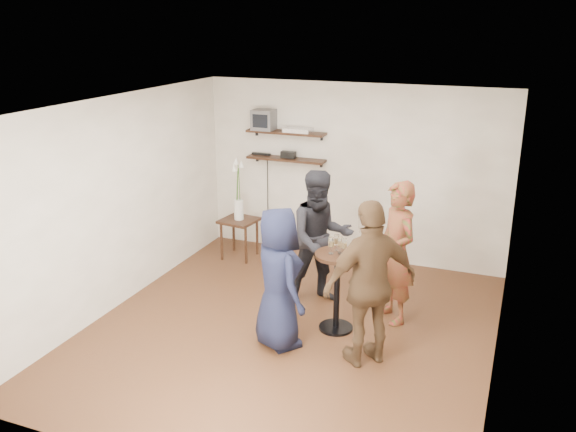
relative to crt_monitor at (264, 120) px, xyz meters
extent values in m
cube|color=#402114|center=(1.35, -2.38, -2.04)|extent=(4.50, 5.00, 0.04)
cube|color=white|center=(1.35, -2.38, 0.60)|extent=(4.50, 5.00, 0.04)
cube|color=white|center=(1.35, 0.15, -0.72)|extent=(4.50, 0.04, 2.60)
cube|color=white|center=(1.35, -4.89, -0.72)|extent=(4.50, 0.04, 2.60)
cube|color=white|center=(-0.92, -2.38, -0.72)|extent=(0.04, 5.00, 2.60)
cube|color=white|center=(3.62, -2.38, -0.72)|extent=(0.04, 5.00, 2.60)
cube|color=black|center=(0.35, 0.00, -0.17)|extent=(1.20, 0.25, 0.04)
cube|color=black|center=(0.35, 0.00, -0.57)|extent=(1.20, 0.25, 0.04)
cube|color=#59595B|center=(0.00, 0.00, 0.00)|extent=(0.32, 0.30, 0.30)
cube|color=silver|center=(0.54, 0.00, -0.12)|extent=(0.40, 0.24, 0.06)
cube|color=black|center=(0.39, 0.00, -0.50)|extent=(0.22, 0.10, 0.10)
cube|color=black|center=(-0.08, 0.05, -0.54)|extent=(0.30, 0.05, 0.03)
cube|color=black|center=(-0.20, -0.53, -1.44)|extent=(0.56, 0.56, 0.04)
cylinder|color=black|center=(-0.39, -0.73, -1.74)|extent=(0.04, 0.04, 0.56)
cylinder|color=black|center=(0.00, -0.73, -1.74)|extent=(0.04, 0.04, 0.56)
cylinder|color=black|center=(-0.39, -0.33, -1.74)|extent=(0.04, 0.04, 0.56)
cylinder|color=black|center=(0.00, -0.33, -1.74)|extent=(0.04, 0.04, 0.56)
cylinder|color=silver|center=(-0.20, -0.53, -1.27)|extent=(0.14, 0.14, 0.30)
cylinder|color=#335E1B|center=(-0.22, -0.53, -0.96)|extent=(0.01, 0.07, 0.55)
cone|color=white|center=(-0.26, -0.53, -0.63)|extent=(0.07, 0.09, 0.12)
cylinder|color=#335E1B|center=(-0.18, -0.52, -0.93)|extent=(0.03, 0.05, 0.61)
cone|color=white|center=(-0.15, -0.50, -0.57)|extent=(0.11, 0.12, 0.13)
cylinder|color=#335E1B|center=(-0.20, -0.54, -0.90)|extent=(0.10, 0.08, 0.66)
cone|color=white|center=(-0.20, -0.57, -0.51)|extent=(0.13, 0.12, 0.13)
cylinder|color=black|center=(1.83, -2.14, -1.09)|extent=(0.52, 0.52, 0.04)
cylinder|color=black|center=(1.83, -2.14, -1.55)|extent=(0.07, 0.07, 0.87)
cylinder|color=black|center=(1.83, -2.14, -2.00)|extent=(0.40, 0.40, 0.03)
cylinder|color=silver|center=(1.76, -2.17, -1.07)|extent=(0.06, 0.06, 0.00)
cylinder|color=silver|center=(1.76, -2.17, -1.03)|extent=(0.01, 0.01, 0.09)
cylinder|color=silver|center=(1.76, -2.17, -0.93)|extent=(0.06, 0.06, 0.10)
cylinder|color=#E6B65F|center=(1.76, -2.17, -0.95)|extent=(0.06, 0.06, 0.06)
cylinder|color=silver|center=(1.91, -2.17, -1.07)|extent=(0.06, 0.06, 0.00)
cylinder|color=silver|center=(1.91, -2.17, -1.03)|extent=(0.01, 0.01, 0.09)
cylinder|color=silver|center=(1.91, -2.17, -0.93)|extent=(0.07, 0.07, 0.11)
cylinder|color=#E6B65F|center=(1.91, -2.17, -0.95)|extent=(0.06, 0.06, 0.06)
cylinder|color=silver|center=(1.80, -2.06, -1.07)|extent=(0.06, 0.06, 0.00)
cylinder|color=silver|center=(1.80, -2.06, -1.03)|extent=(0.01, 0.01, 0.08)
cylinder|color=silver|center=(1.80, -2.06, -0.93)|extent=(0.06, 0.06, 0.10)
cylinder|color=#E6B65F|center=(1.80, -2.06, -0.96)|extent=(0.06, 0.06, 0.06)
cylinder|color=silver|center=(1.86, -2.12, -1.07)|extent=(0.06, 0.06, 0.00)
cylinder|color=silver|center=(1.86, -2.12, -1.03)|extent=(0.01, 0.01, 0.08)
cylinder|color=silver|center=(1.86, -2.12, -0.93)|extent=(0.06, 0.06, 0.10)
cylinder|color=#E6B65F|center=(1.86, -2.12, -0.96)|extent=(0.06, 0.06, 0.06)
imported|color=red|center=(2.40, -1.65, -1.16)|extent=(0.72, 0.74, 1.71)
imported|color=black|center=(1.42, -1.52, -1.16)|extent=(1.05, 1.00, 1.72)
imported|color=black|center=(1.34, -2.70, -1.23)|extent=(0.91, 0.89, 1.58)
imported|color=#4F3722|center=(2.35, -2.68, -1.13)|extent=(1.05, 1.03, 1.77)
camera|label=1|loc=(3.67, -8.24, 1.45)|focal=38.00mm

